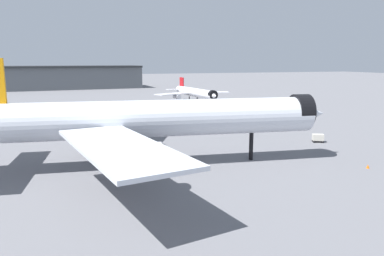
{
  "coord_description": "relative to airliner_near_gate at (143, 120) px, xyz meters",
  "views": [
    {
      "loc": [
        -9.93,
        -61.58,
        18.09
      ],
      "look_at": [
        11.48,
        -1.43,
        6.38
      ],
      "focal_mm": 34.35,
      "sensor_mm": 36.0,
      "label": 1
    }
  ],
  "objects": [
    {
      "name": "traffic_cone_near_nose",
      "position": [
        35.74,
        -14.45,
        -7.81
      ],
      "size": [
        0.54,
        0.54,
        0.68
      ],
      "primitive_type": "cone",
      "color": "#F2600C",
      "rests_on": "ground"
    },
    {
      "name": "baggage_tug_wing",
      "position": [
        -11.71,
        37.99,
        -7.18
      ],
      "size": [
        3.53,
        3.24,
        1.85
      ],
      "rotation": [
        0.0,
        0.0,
        5.66
      ],
      "color": "black",
      "rests_on": "ground"
    },
    {
      "name": "airliner_far_taxiway",
      "position": [
        41.23,
        87.17,
        -3.5
      ],
      "size": [
        35.07,
        38.58,
        10.56
      ],
      "rotation": [
        0.0,
        0.0,
        4.81
      ],
      "color": "white",
      "rests_on": "ground"
    },
    {
      "name": "baggage_cart_trailing",
      "position": [
        41.05,
        5.38,
        -7.18
      ],
      "size": [
        2.83,
        2.64,
        1.82
      ],
      "rotation": [
        0.0,
        0.0,
        5.82
      ],
      "color": "black",
      "rests_on": "ground"
    },
    {
      "name": "ground",
      "position": [
        -2.94,
        0.26,
        -8.15
      ],
      "size": [
        900.0,
        900.0,
        0.0
      ],
      "primitive_type": "plane",
      "color": "slate"
    },
    {
      "name": "airliner_near_gate",
      "position": [
        0.0,
        0.0,
        0.0
      ],
      "size": [
        68.31,
        61.87,
        18.51
      ],
      "rotation": [
        0.0,
        0.0,
        -0.14
      ],
      "color": "silver",
      "rests_on": "ground"
    }
  ]
}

